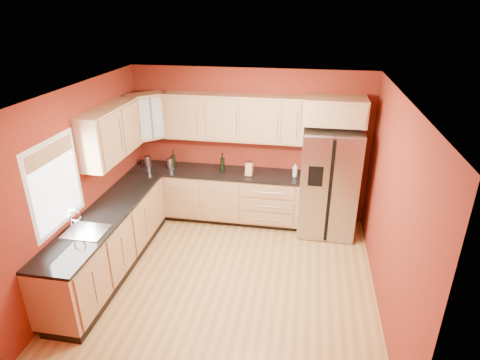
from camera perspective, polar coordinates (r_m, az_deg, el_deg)
The scene contains 23 objects.
floor at distance 5.76m, azimuth -1.83°, elevation -14.12°, with size 4.00×4.00×0.00m, color #A77F41.
ceiling at distance 4.62m, azimuth -2.26°, elevation 12.09°, with size 4.00×4.00×0.00m, color silver.
wall_back at distance 6.87m, azimuth 1.38°, elevation 4.90°, with size 4.00×0.04×2.60m, color maroon.
wall_front at distance 3.45m, azimuth -9.12°, elevation -17.26°, with size 4.00×0.04×2.60m, color maroon.
wall_left at distance 5.78m, azimuth -21.83°, elevation -0.77°, with size 0.04×4.00×2.60m, color maroon.
wall_right at distance 5.08m, azimuth 20.72°, elevation -4.05°, with size 0.04×4.00×2.60m, color maroon.
base_cabinets_back at distance 7.03m, azimuth -3.49°, elevation -2.28°, with size 2.90×0.60×0.88m, color #AE8154.
base_cabinets_left at distance 6.03m, azimuth -18.11°, elevation -8.43°, with size 0.60×2.80×0.88m, color #AE8154.
countertop_back at distance 6.83m, azimuth -3.61°, elevation 1.14°, with size 2.90×0.62×0.04m, color black.
countertop_left at distance 5.80m, azimuth -18.60°, elevation -4.59°, with size 0.62×2.80×0.04m, color black.
upper_cabinets_back at distance 6.60m, azimuth -0.96°, elevation 8.87°, with size 2.30×0.33×0.75m, color #AE8154.
upper_cabinets_left at distance 6.11m, azimuth -17.87°, elevation 6.41°, with size 0.33×1.35×0.75m, color #AE8154.
corner_upper_cabinet at distance 6.86m, azimuth -13.11°, elevation 8.82°, with size 0.62×0.33×0.75m, color #AE8154.
over_fridge_cabinet at distance 6.32m, azimuth 13.40°, elevation 9.63°, with size 0.92×0.60×0.40m, color #AE8154.
refrigerator at distance 6.62m, azimuth 12.47°, elevation -0.28°, with size 0.90×0.75×1.78m, color #BABBBF.
window at distance 5.29m, azimuth -24.73°, elevation -0.56°, with size 0.03×0.90×1.00m, color white.
sink_faucet at distance 5.35m, azimuth -21.26°, elevation -5.48°, with size 0.50×0.42×0.30m, color silver, non-canonical shape.
canister_left at distance 7.15m, azimuth -12.99°, elevation 2.60°, with size 0.12×0.12×0.19m, color #BABBBF.
canister_right at distance 6.99m, azimuth -9.87°, elevation 2.35°, with size 0.12×0.12×0.19m, color #BABBBF.
wine_bottle_a at distance 6.71m, azimuth -2.51°, elevation 2.49°, with size 0.08×0.08×0.34m, color black, non-canonical shape.
wine_bottle_b at distance 6.98m, azimuth -9.45°, elevation 2.95°, with size 0.07×0.07×0.32m, color black, non-canonical shape.
knife_block at distance 6.60m, azimuth 1.32°, elevation 1.56°, with size 0.11×0.10×0.22m, color tan.
soap_dispenser at distance 6.63m, azimuth 7.82°, elevation 1.39°, with size 0.07×0.07×0.21m, color silver.
Camera 1 is at (0.95, -4.42, 3.56)m, focal length 30.00 mm.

